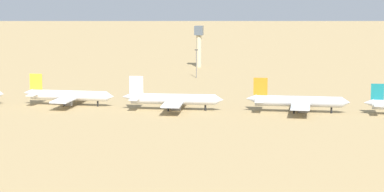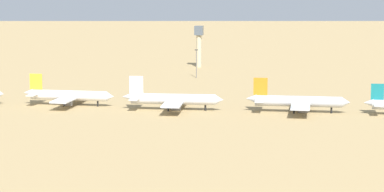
{
  "view_description": "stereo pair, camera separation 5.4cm",
  "coord_description": "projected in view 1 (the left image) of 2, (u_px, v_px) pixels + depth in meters",
  "views": [
    {
      "loc": [
        53.61,
        -336.17,
        56.85
      ],
      "look_at": [
        5.58,
        2.99,
        6.0
      ],
      "focal_mm": 77.29,
      "sensor_mm": 36.0,
      "label": 1
    },
    {
      "loc": [
        53.67,
        -336.17,
        56.85
      ],
      "look_at": [
        5.58,
        2.99,
        6.0
      ],
      "focal_mm": 77.29,
      "sensor_mm": 36.0,
      "label": 2
    }
  ],
  "objects": [
    {
      "name": "control_tower",
      "position": [
        199.0,
        42.0,
        505.02
      ],
      "size": [
        5.2,
        5.2,
        25.24
      ],
      "color": "#C6B793",
      "rests_on": "ground"
    },
    {
      "name": "light_pole_east",
      "position": [
        196.0,
        62.0,
        453.17
      ],
      "size": [
        1.8,
        0.5,
        15.69
      ],
      "color": "#59595E",
      "rests_on": "ground"
    },
    {
      "name": "ground",
      "position": [
        178.0,
        111.0,
        345.03
      ],
      "size": [
        4000.0,
        4000.0,
        0.0
      ],
      "primitive_type": "plane",
      "color": "tan"
    },
    {
      "name": "parked_jet_yellow_3",
      "position": [
        68.0,
        95.0,
        358.54
      ],
      "size": [
        41.15,
        34.59,
        13.6
      ],
      "rotation": [
        0.0,
        0.0,
        -0.05
      ],
      "color": "white",
      "rests_on": "ground"
    },
    {
      "name": "parked_jet_white_4",
      "position": [
        172.0,
        99.0,
        346.5
      ],
      "size": [
        42.94,
        35.98,
        14.21
      ],
      "rotation": [
        0.0,
        0.0,
        0.02
      ],
      "color": "silver",
      "rests_on": "ground"
    },
    {
      "name": "parked_jet_orange_5",
      "position": [
        297.0,
        101.0,
        340.53
      ],
      "size": [
        42.82,
        35.81,
        14.19
      ],
      "rotation": [
        0.0,
        0.0,
        -0.01
      ],
      "color": "silver",
      "rests_on": "ground"
    }
  ]
}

